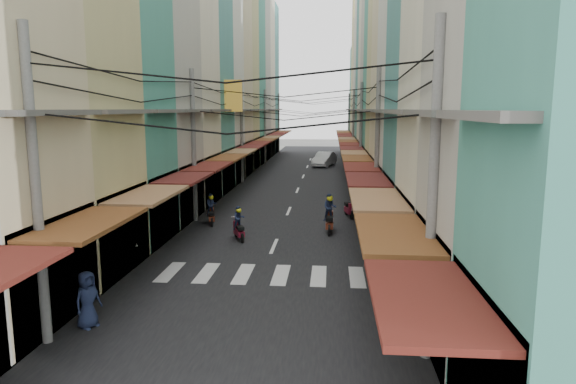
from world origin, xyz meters
The scene contains 15 objects.
ground centered at (0.00, 0.00, 0.00)m, with size 160.00×160.00×0.00m, color slate.
road centered at (0.00, 20.00, 0.01)m, with size 10.00×80.00×0.02m, color black.
sidewalk_left centered at (-6.50, 20.00, 0.03)m, with size 3.00×80.00×0.06m, color gray.
sidewalk_right centered at (6.50, 20.00, 0.03)m, with size 3.00×80.00×0.06m, color gray.
crosswalk centered at (0.00, -6.00, 0.03)m, with size 7.55×2.40×0.01m.
building_row_left centered at (-7.92, 16.56, 9.78)m, with size 7.80×67.67×23.70m.
building_row_right centered at (7.92, 16.45, 9.41)m, with size 7.80×68.98×22.59m.
utility_poles centered at (0.00, 15.01, 6.59)m, with size 10.20×66.13×8.20m.
white_car centered at (1.78, 30.63, 0.00)m, with size 5.37×2.11×1.89m, color white.
bicycle centered at (5.70, -3.00, 0.00)m, with size 0.55×1.46×1.00m, color black.
moving_scooters centered at (0.15, 1.27, 0.53)m, with size 7.76×7.29×1.94m.
parked_scooters centered at (3.41, -4.44, 0.47)m, with size 13.42×16.38×1.00m.
pedestrians centered at (-4.28, 0.40, 1.01)m, with size 11.85×21.03×2.14m.
market_umbrella centered at (7.07, -5.47, 2.26)m, with size 2.43×2.43×2.57m.
traffic_sign centered at (4.78, -4.51, 1.88)m, with size 0.10×0.58×2.63m.
Camera 1 is at (2.49, -24.16, 6.10)m, focal length 32.00 mm.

